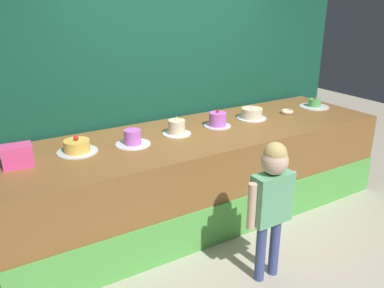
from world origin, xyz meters
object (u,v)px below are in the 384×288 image
object	(u,v)px
donut	(287,112)
cake_center_left	(177,128)
cake_right	(252,114)
cake_far_left	(77,147)
cake_left	(133,139)
cake_far_right	(314,104)
pink_box	(17,156)
cake_center_right	(218,120)
child_figure	(272,194)

from	to	relation	value
donut	cake_center_left	bearing A→B (deg)	179.41
donut	cake_right	world-z (taller)	cake_right
cake_far_left	cake_left	xyz separation A→B (m)	(0.49, -0.08, 0.01)
donut	cake_far_right	xyz separation A→B (m)	(0.49, 0.03, 0.02)
donut	cake_left	size ratio (longest dim) A/B	0.45
cake_far_left	cake_far_right	xyz separation A→B (m)	(2.94, -0.01, -0.01)
pink_box	cake_center_right	size ratio (longest dim) A/B	0.81
pink_box	cake_center_left	distance (m)	1.47
child_figure	cake_right	size ratio (longest dim) A/B	3.56
child_figure	cake_center_left	xyz separation A→B (m)	(-0.15, 1.24, 0.21)
pink_box	cake_center_right	world-z (taller)	cake_center_right
cake_center_left	cake_right	size ratio (longest dim) A/B	0.84
child_figure	cake_right	distance (m)	1.54
donut	cake_center_left	size ratio (longest dim) A/B	0.51
cake_left	cake_center_right	world-z (taller)	cake_center_right
cake_center_right	cake_left	bearing A→B (deg)	-176.97
child_figure	cake_center_left	world-z (taller)	child_figure
child_figure	cake_left	distance (m)	1.36
cake_center_left	child_figure	bearing A→B (deg)	-83.19
cake_left	cake_right	distance (m)	1.47
cake_left	cake_center_right	size ratio (longest dim) A/B	1.12
child_figure	cake_far_right	distance (m)	2.21
cake_far_left	cake_far_right	distance (m)	2.94
cake_far_right	cake_right	bearing A→B (deg)	178.90
cake_left	cake_center_right	xyz separation A→B (m)	(0.98, 0.05, 0.01)
child_figure	cake_left	xyz separation A→B (m)	(-0.64, 1.19, 0.21)
child_figure	pink_box	xyz separation A→B (m)	(-1.62, 1.20, 0.24)
cake_left	cake_right	xyz separation A→B (m)	(1.47, 0.09, -0.00)
cake_center_right	cake_right	size ratio (longest dim) A/B	0.86
pink_box	donut	xyz separation A→B (m)	(2.94, 0.02, -0.07)
donut	cake_far_right	world-z (taller)	cake_far_right
cake_left	cake_center_right	bearing A→B (deg)	3.03
pink_box	cake_center_left	bearing A→B (deg)	1.41
cake_right	cake_far_right	world-z (taller)	cake_right
cake_far_right	cake_center_left	bearing A→B (deg)	-179.46
donut	child_figure	bearing A→B (deg)	-137.25
child_figure	cake_far_left	size ratio (longest dim) A/B	3.37
cake_center_left	cake_center_right	world-z (taller)	cake_center_left
pink_box	cake_right	distance (m)	2.45
cake_center_left	cake_far_right	distance (m)	1.96
cake_far_right	cake_center_right	bearing A→B (deg)	-179.25
child_figure	cake_right	xyz separation A→B (m)	(0.83, 1.28, 0.20)
cake_far_right	child_figure	bearing A→B (deg)	-145.27
cake_left	cake_far_right	world-z (taller)	cake_left
pink_box	donut	bearing A→B (deg)	0.41
pink_box	cake_right	world-z (taller)	pink_box
cake_right	donut	bearing A→B (deg)	-6.12
cake_left	pink_box	bearing A→B (deg)	179.05
child_figure	cake_left	size ratio (longest dim) A/B	3.71
child_figure	cake_center_right	size ratio (longest dim) A/B	4.15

